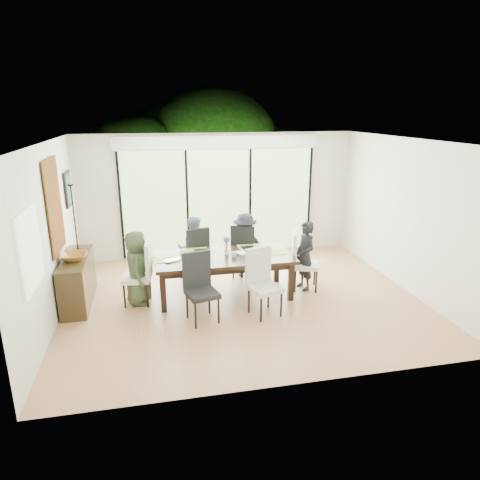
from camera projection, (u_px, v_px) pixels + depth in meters
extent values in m
cube|color=#9C5E3E|center=(243.00, 299.00, 7.47)|extent=(6.00, 5.00, 0.01)
cube|color=white|center=(243.00, 140.00, 6.67)|extent=(6.00, 5.00, 0.01)
cube|color=silver|center=(219.00, 195.00, 9.42)|extent=(6.00, 0.02, 2.70)
cube|color=silver|center=(292.00, 281.00, 4.72)|extent=(6.00, 0.02, 2.70)
cube|color=beige|center=(49.00, 235.00, 6.47)|extent=(0.02, 5.00, 2.70)
cube|color=white|center=(407.00, 215.00, 7.67)|extent=(0.02, 5.00, 2.70)
cube|color=#598C3F|center=(219.00, 203.00, 9.42)|extent=(4.20, 0.02, 2.30)
cube|color=white|center=(218.00, 142.00, 9.03)|extent=(4.40, 0.06, 0.28)
cube|color=black|center=(121.00, 207.00, 9.00)|extent=(0.05, 0.04, 2.30)
cube|color=black|center=(187.00, 204.00, 9.28)|extent=(0.05, 0.04, 2.30)
cube|color=black|center=(250.00, 201.00, 9.55)|extent=(0.05, 0.04, 2.30)
cube|color=black|center=(309.00, 199.00, 9.83)|extent=(0.05, 0.04, 2.30)
cube|color=#8CAD7F|center=(31.00, 250.00, 5.31)|extent=(0.02, 0.90, 1.00)
cube|color=brown|center=(214.00, 244.00, 10.66)|extent=(6.00, 1.80, 0.10)
cube|color=brown|center=(209.00, 213.00, 11.23)|extent=(6.00, 0.08, 0.06)
sphere|color=#14380F|center=(137.00, 176.00, 11.55)|extent=(3.20, 3.20, 3.20)
sphere|color=#14380F|center=(214.00, 158.00, 12.44)|extent=(4.00, 4.00, 4.00)
sphere|color=#14380F|center=(281.00, 179.00, 12.21)|extent=(2.80, 2.80, 2.80)
sphere|color=#14380F|center=(178.00, 163.00, 12.95)|extent=(3.60, 3.60, 3.60)
cube|color=black|center=(224.00, 258.00, 7.40)|extent=(2.37, 1.09, 0.06)
cube|color=black|center=(224.00, 262.00, 7.43)|extent=(2.17, 0.89, 0.10)
cube|color=black|center=(163.00, 292.00, 6.89)|extent=(0.09, 0.09, 0.68)
cube|color=black|center=(291.00, 282.00, 7.32)|extent=(0.09, 0.09, 0.68)
cube|color=black|center=(161.00, 273.00, 7.70)|extent=(0.09, 0.09, 0.68)
cube|color=black|center=(277.00, 265.00, 8.13)|extent=(0.09, 0.09, 0.68)
imported|color=#37452E|center=(137.00, 268.00, 7.13)|extent=(0.39, 0.60, 1.27)
imported|color=black|center=(305.00, 256.00, 7.72)|extent=(0.48, 0.66, 1.27)
imported|color=#7697AA|center=(193.00, 249.00, 8.11)|extent=(0.64, 0.45, 1.27)
imported|color=black|center=(245.00, 245.00, 8.31)|extent=(0.60, 0.38, 1.27)
cube|color=#8BAB3D|center=(169.00, 260.00, 7.20)|extent=(0.43, 0.32, 0.01)
cube|color=#92B540|center=(277.00, 252.00, 7.58)|extent=(0.43, 0.32, 0.01)
cube|color=#7BA93C|center=(196.00, 250.00, 7.68)|extent=(0.43, 0.32, 0.01)
cube|color=#77A239|center=(250.00, 247.00, 7.88)|extent=(0.43, 0.32, 0.01)
cube|color=white|center=(194.00, 264.00, 7.00)|extent=(0.43, 0.32, 0.01)
cube|color=black|center=(202.00, 250.00, 7.65)|extent=(0.26, 0.18, 0.01)
cube|color=black|center=(248.00, 247.00, 7.82)|extent=(0.24, 0.17, 0.01)
cube|color=white|center=(264.00, 254.00, 7.48)|extent=(0.30, 0.22, 0.00)
cube|color=white|center=(194.00, 263.00, 7.00)|extent=(0.26, 0.26, 0.02)
cube|color=#C74E17|center=(194.00, 262.00, 6.99)|extent=(0.20, 0.20, 0.01)
cylinder|color=silver|center=(227.00, 252.00, 7.43)|extent=(0.08, 0.08, 0.12)
cylinder|color=#337226|center=(227.00, 245.00, 7.40)|extent=(0.04, 0.04, 0.16)
sphere|color=#4C43A9|center=(226.00, 240.00, 7.37)|extent=(0.11, 0.11, 0.11)
imported|color=silver|center=(175.00, 261.00, 7.13)|extent=(0.39, 0.35, 0.03)
imported|color=white|center=(183.00, 253.00, 7.38)|extent=(0.17, 0.17, 0.09)
imported|color=white|center=(234.00, 255.00, 7.32)|extent=(0.14, 0.14, 0.09)
imported|color=white|center=(267.00, 249.00, 7.63)|extent=(0.13, 0.13, 0.09)
imported|color=white|center=(238.00, 254.00, 7.49)|extent=(0.23, 0.26, 0.02)
cube|color=black|center=(78.00, 280.00, 7.20)|extent=(0.41, 1.45, 0.82)
imported|color=#995B21|center=(74.00, 256.00, 6.97)|extent=(0.43, 0.43, 0.11)
cylinder|color=black|center=(78.00, 250.00, 7.40)|extent=(0.09, 0.09, 0.04)
cylinder|color=black|center=(74.00, 218.00, 7.24)|extent=(0.02, 0.02, 1.14)
cylinder|color=black|center=(70.00, 185.00, 7.07)|extent=(0.09, 0.09, 0.03)
cylinder|color=silver|center=(70.00, 182.00, 7.05)|extent=(0.03, 0.03, 0.09)
cube|color=#8D4214|center=(54.00, 206.00, 6.75)|extent=(0.02, 1.00, 1.50)
cube|color=black|center=(68.00, 189.00, 7.95)|extent=(0.03, 0.55, 0.65)
cube|color=#1A4A54|center=(69.00, 189.00, 7.96)|extent=(0.01, 0.45, 0.55)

